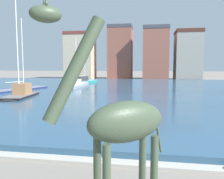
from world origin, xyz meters
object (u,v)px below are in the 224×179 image
object	(u,v)px
sailboat_teal	(85,82)
sailboat_grey	(76,85)
sailboat_black	(20,95)
giraffe_statue	(120,127)
sailboat_navy	(25,90)

from	to	relation	value
sailboat_teal	sailboat_grey	distance (m)	6.48
sailboat_black	sailboat_grey	xyz separation A→B (m)	(1.64, 12.71, -0.06)
giraffe_statue	sailboat_black	bearing A→B (deg)	126.13
sailboat_black	sailboat_navy	bearing A→B (deg)	116.19
sailboat_teal	sailboat_navy	size ratio (longest dim) A/B	0.95
sailboat_navy	sailboat_grey	distance (m)	7.64
sailboat_navy	sailboat_teal	bearing A→B (deg)	69.44
sailboat_navy	sailboat_black	world-z (taller)	sailboat_black
giraffe_statue	sailboat_teal	size ratio (longest dim) A/B	0.50
sailboat_grey	sailboat_black	bearing A→B (deg)	-97.34
sailboat_navy	sailboat_black	bearing A→B (deg)	-63.81
sailboat_teal	sailboat_black	xyz separation A→B (m)	(-1.12, -19.17, 0.02)
sailboat_teal	sailboat_grey	world-z (taller)	sailboat_grey
sailboat_teal	sailboat_black	size ratio (longest dim) A/B	0.94
sailboat_navy	sailboat_black	size ratio (longest dim) A/B	0.99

